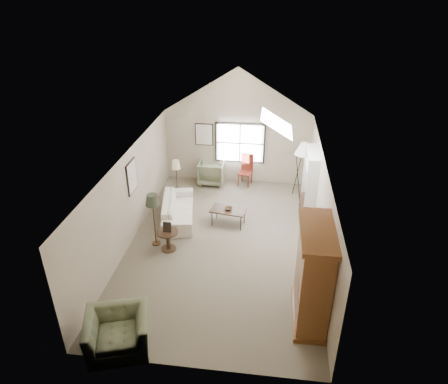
# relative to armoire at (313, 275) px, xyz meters

# --- Properties ---
(room_shell) EXTENTS (5.01, 8.01, 4.00)m
(room_shell) POSITION_rel_armoire_xyz_m (-2.18, 2.40, 2.11)
(room_shell) COLOR #706650
(room_shell) RESTS_ON ground
(window) EXTENTS (1.72, 0.08, 1.42)m
(window) POSITION_rel_armoire_xyz_m (-2.08, 6.36, 0.35)
(window) COLOR black
(window) RESTS_ON room_shell
(skylight) EXTENTS (0.80, 1.20, 0.52)m
(skylight) POSITION_rel_armoire_xyz_m (-0.88, 3.30, 2.12)
(skylight) COLOR white
(skylight) RESTS_ON room_shell
(wall_art) EXTENTS (1.97, 3.71, 0.88)m
(wall_art) POSITION_rel_armoire_xyz_m (-4.06, 4.34, 0.63)
(wall_art) COLOR black
(wall_art) RESTS_ON room_shell
(armoire) EXTENTS (0.60, 1.50, 2.20)m
(armoire) POSITION_rel_armoire_xyz_m (0.00, 0.00, 0.00)
(armoire) COLOR brown
(armoire) RESTS_ON ground
(tv_alcove) EXTENTS (0.32, 1.30, 2.10)m
(tv_alcove) POSITION_rel_armoire_xyz_m (0.16, 4.00, 0.05)
(tv_alcove) COLOR white
(tv_alcove) RESTS_ON ground
(media_console) EXTENTS (0.34, 1.18, 0.60)m
(media_console) POSITION_rel_armoire_xyz_m (0.14, 4.00, -0.80)
(media_console) COLOR #382316
(media_console) RESTS_ON ground
(tv_panel) EXTENTS (0.05, 0.90, 0.55)m
(tv_panel) POSITION_rel_armoire_xyz_m (0.14, 4.00, -0.18)
(tv_panel) COLOR black
(tv_panel) RESTS_ON media_console
(sofa) EXTENTS (1.28, 2.36, 0.65)m
(sofa) POSITION_rel_armoire_xyz_m (-3.67, 3.58, -0.77)
(sofa) COLOR white
(sofa) RESTS_ON ground
(armchair_near) EXTENTS (1.44, 1.34, 0.77)m
(armchair_near) POSITION_rel_armoire_xyz_m (-3.72, -1.30, -0.72)
(armchair_near) COLOR #606848
(armchair_near) RESTS_ON ground
(armchair_far) EXTENTS (0.91, 0.93, 0.83)m
(armchair_far) POSITION_rel_armoire_xyz_m (-3.04, 6.10, -0.68)
(armchair_far) COLOR #646B4B
(armchair_far) RESTS_ON ground
(coffee_table) EXTENTS (1.08, 0.72, 0.51)m
(coffee_table) POSITION_rel_armoire_xyz_m (-2.13, 3.41, -0.84)
(coffee_table) COLOR #392417
(coffee_table) RESTS_ON ground
(bowl) EXTENTS (0.28, 0.28, 0.06)m
(bowl) POSITION_rel_armoire_xyz_m (-2.13, 3.41, -0.56)
(bowl) COLOR #382617
(bowl) RESTS_ON coffee_table
(side_table) EXTENTS (0.66, 0.66, 0.56)m
(side_table) POSITION_rel_armoire_xyz_m (-3.57, 1.98, -0.82)
(side_table) COLOR #392117
(side_table) RESTS_ON ground
(side_chair) EXTENTS (0.53, 0.53, 1.10)m
(side_chair) POSITION_rel_armoire_xyz_m (-1.85, 6.10, -0.55)
(side_chair) COLOR maroon
(side_chair) RESTS_ON ground
(tripod_lamp) EXTENTS (0.74, 0.74, 1.94)m
(tripod_lamp) POSITION_rel_armoire_xyz_m (0.02, 5.45, -0.13)
(tripod_lamp) COLOR silver
(tripod_lamp) RESTS_ON ground
(dark_lamp) EXTENTS (0.44, 0.44, 1.56)m
(dark_lamp) POSITION_rel_armoire_xyz_m (-3.97, 2.18, -0.32)
(dark_lamp) COLOR #24291D
(dark_lamp) RESTS_ON ground
(tan_lamp) EXTENTS (0.33, 0.33, 1.40)m
(tan_lamp) POSITION_rel_armoire_xyz_m (-3.97, 4.78, -0.40)
(tan_lamp) COLOR tan
(tan_lamp) RESTS_ON ground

